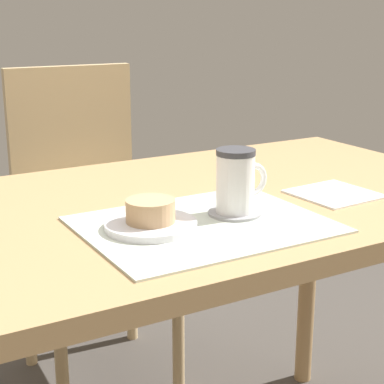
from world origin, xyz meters
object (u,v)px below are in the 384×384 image
(wooden_chair, at_px, (87,214))
(dining_table, at_px, (168,242))
(pastry_plate, at_px, (151,225))
(coffee_mug, at_px, (237,181))
(pastry, at_px, (151,211))

(wooden_chair, bearing_deg, dining_table, 83.89)
(pastry_plate, bearing_deg, dining_table, 51.81)
(wooden_chair, xyz_separation_m, coffee_mug, (-0.03, -0.85, 0.31))
(dining_table, height_order, pastry_plate, pastry_plate)
(pastry_plate, distance_m, pastry, 0.03)
(wooden_chair, relative_size, pastry, 11.39)
(wooden_chair, bearing_deg, coffee_mug, 89.59)
(dining_table, height_order, wooden_chair, wooden_chair)
(pastry_plate, distance_m, coffee_mug, 0.18)
(dining_table, distance_m, pastry, 0.20)
(dining_table, relative_size, wooden_chair, 1.45)
(dining_table, distance_m, pastry_plate, 0.19)
(wooden_chair, xyz_separation_m, pastry, (-0.20, -0.84, 0.28))
(pastry, bearing_deg, coffee_mug, -1.98)
(dining_table, bearing_deg, pastry_plate, -128.19)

